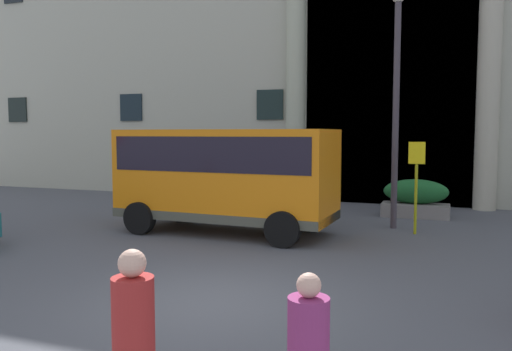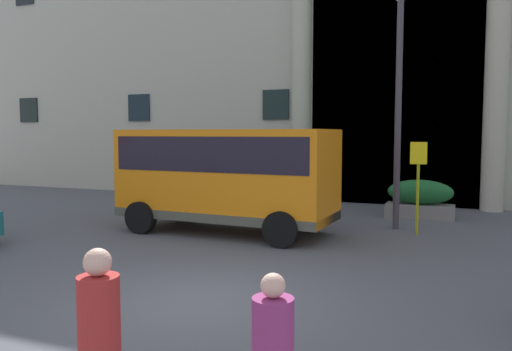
{
  "view_description": "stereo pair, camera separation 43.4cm",
  "coord_description": "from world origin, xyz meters",
  "px_view_note": "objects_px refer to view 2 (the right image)",
  "views": [
    {
      "loc": [
        3.51,
        -7.41,
        2.79
      ],
      "look_at": [
        -1.25,
        5.43,
        1.65
      ],
      "focal_mm": 35.69,
      "sensor_mm": 36.0,
      "label": 1
    },
    {
      "loc": [
        3.92,
        -7.25,
        2.79
      ],
      "look_at": [
        -1.25,
        5.43,
        1.65
      ],
      "focal_mm": 35.69,
      "sensor_mm": 36.0,
      "label": 2
    }
  ],
  "objects_px": {
    "pedestrian_child_trailing": "(100,351)",
    "bus_stop_sign": "(418,178)",
    "orange_minibus": "(226,172)",
    "hedge_planter_entrance_right": "(420,200)",
    "lamppost_plaza_centre": "(399,89)"
  },
  "relations": [
    {
      "from": "pedestrian_child_trailing",
      "to": "orange_minibus",
      "type": "bearing_deg",
      "value": 73.65
    },
    {
      "from": "hedge_planter_entrance_right",
      "to": "lamppost_plaza_centre",
      "type": "bearing_deg",
      "value": -102.19
    },
    {
      "from": "orange_minibus",
      "to": "hedge_planter_entrance_right",
      "type": "distance_m",
      "value": 6.8
    },
    {
      "from": "orange_minibus",
      "to": "pedestrian_child_trailing",
      "type": "height_order",
      "value": "orange_minibus"
    },
    {
      "from": "orange_minibus",
      "to": "hedge_planter_entrance_right",
      "type": "relative_size",
      "value": 2.81
    },
    {
      "from": "orange_minibus",
      "to": "bus_stop_sign",
      "type": "height_order",
      "value": "orange_minibus"
    },
    {
      "from": "orange_minibus",
      "to": "pedestrian_child_trailing",
      "type": "relative_size",
      "value": 3.35
    },
    {
      "from": "orange_minibus",
      "to": "hedge_planter_entrance_right",
      "type": "height_order",
      "value": "orange_minibus"
    },
    {
      "from": "pedestrian_child_trailing",
      "to": "bus_stop_sign",
      "type": "bearing_deg",
      "value": 45.54
    },
    {
      "from": "hedge_planter_entrance_right",
      "to": "lamppost_plaza_centre",
      "type": "distance_m",
      "value": 4.16
    },
    {
      "from": "hedge_planter_entrance_right",
      "to": "pedestrian_child_trailing",
      "type": "distance_m",
      "value": 14.11
    },
    {
      "from": "orange_minibus",
      "to": "pedestrian_child_trailing",
      "type": "xyz_separation_m",
      "value": [
        3.27,
        -9.36,
        -0.79
      ]
    },
    {
      "from": "pedestrian_child_trailing",
      "to": "hedge_planter_entrance_right",
      "type": "bearing_deg",
      "value": 48.01
    },
    {
      "from": "bus_stop_sign",
      "to": "lamppost_plaza_centre",
      "type": "xyz_separation_m",
      "value": [
        -0.64,
        0.7,
        2.47
      ]
    },
    {
      "from": "pedestrian_child_trailing",
      "to": "lamppost_plaza_centre",
      "type": "bearing_deg",
      "value": 49.17
    }
  ]
}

